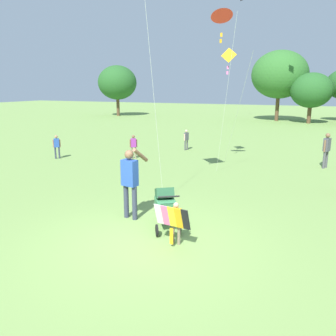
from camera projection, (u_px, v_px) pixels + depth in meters
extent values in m
plane|color=#75994C|center=(146.00, 242.00, 7.50)|extent=(120.00, 120.00, 0.00)
cylinder|color=brown|center=(118.00, 107.00, 39.80)|extent=(0.36, 0.36, 1.97)
ellipsoid|color=#235623|center=(117.00, 83.00, 39.15)|extent=(4.53, 4.08, 3.85)
cylinder|color=brown|center=(277.00, 109.00, 33.76)|extent=(0.36, 0.36, 2.31)
ellipsoid|color=#2D6628|center=(280.00, 75.00, 32.99)|extent=(5.38, 4.85, 4.58)
cylinder|color=brown|center=(309.00, 115.00, 31.51)|extent=(0.36, 0.36, 1.52)
ellipsoid|color=#235623|center=(311.00, 90.00, 30.99)|extent=(3.71, 3.34, 3.16)
cylinder|color=#7F705B|center=(179.00, 235.00, 7.33)|extent=(0.07, 0.07, 0.46)
cylinder|color=#7F705B|center=(173.00, 233.00, 7.40)|extent=(0.07, 0.07, 0.46)
cube|color=orange|center=(176.00, 216.00, 7.27)|extent=(0.22, 0.15, 0.35)
cylinder|color=tan|center=(181.00, 218.00, 7.21)|extent=(0.05, 0.05, 0.31)
cylinder|color=tan|center=(171.00, 216.00, 7.33)|extent=(0.05, 0.05, 0.31)
sphere|color=tan|center=(176.00, 205.00, 7.21)|extent=(0.12, 0.12, 0.12)
cube|color=black|center=(186.00, 220.00, 6.95)|extent=(0.18, 0.19, 0.48)
cube|color=#F4A319|center=(179.00, 218.00, 7.03)|extent=(0.18, 0.19, 0.48)
cube|color=yellow|center=(172.00, 217.00, 7.10)|extent=(0.18, 0.19, 0.48)
cube|color=pink|center=(165.00, 215.00, 7.18)|extent=(0.18, 0.19, 0.48)
cube|color=white|center=(159.00, 214.00, 7.26)|extent=(0.18, 0.19, 0.48)
cube|color=#F4A319|center=(171.00, 236.00, 7.19)|extent=(0.08, 0.02, 0.36)
cylinder|color=#33384C|center=(126.00, 201.00, 8.83)|extent=(0.13, 0.13, 0.89)
cylinder|color=#33384C|center=(135.00, 203.00, 8.68)|extent=(0.13, 0.13, 0.89)
cube|color=#284CA8|center=(130.00, 173.00, 8.57)|extent=(0.42, 0.30, 0.66)
cylinder|color=brown|center=(122.00, 173.00, 8.71)|extent=(0.10, 0.10, 0.59)
cylinder|color=brown|center=(140.00, 155.00, 8.46)|extent=(0.19, 0.55, 0.42)
sphere|color=brown|center=(129.00, 155.00, 8.46)|extent=(0.23, 0.23, 0.23)
cylinder|color=black|center=(163.00, 217.00, 8.57)|extent=(0.19, 0.26, 0.28)
cylinder|color=black|center=(157.00, 231.00, 7.76)|extent=(0.19, 0.26, 0.28)
cylinder|color=black|center=(179.00, 229.00, 7.84)|extent=(0.19, 0.26, 0.28)
cube|color=#337247|center=(165.00, 207.00, 8.06)|extent=(0.72, 0.78, 0.36)
cube|color=#235031|center=(164.00, 193.00, 8.12)|extent=(0.58, 0.57, 0.35)
cylinder|color=black|center=(169.00, 197.00, 7.53)|extent=(0.42, 0.30, 0.04)
cylinder|color=silver|center=(152.00, 78.00, 8.70)|extent=(0.02, 1.41, 7.10)
cone|color=red|center=(222.00, 15.00, 12.38)|extent=(1.05, 1.01, 0.43)
cube|color=#F4A319|center=(221.00, 35.00, 12.54)|extent=(0.08, 0.05, 0.14)
cube|color=#F4A319|center=(221.00, 41.00, 12.57)|extent=(0.08, 0.06, 0.14)
cylinder|color=silver|center=(226.00, 101.00, 12.20)|extent=(0.94, 1.60, 5.63)
cube|color=#F4A319|center=(229.00, 55.00, 14.55)|extent=(0.73, 0.39, 0.64)
cube|color=pink|center=(228.00, 67.00, 14.71)|extent=(0.09, 0.06, 0.14)
cube|color=pink|center=(227.00, 73.00, 14.77)|extent=(0.08, 0.04, 0.14)
cylinder|color=silver|center=(237.00, 115.00, 13.41)|extent=(1.59, 3.12, 4.50)
cylinder|color=#4C4C51|center=(187.00, 145.00, 18.37)|extent=(0.08, 0.08, 0.54)
cylinder|color=#4C4C51|center=(185.00, 145.00, 18.26)|extent=(0.08, 0.08, 0.54)
cube|color=#4C4C56|center=(186.00, 136.00, 18.21)|extent=(0.22, 0.27, 0.40)
cylinder|color=beige|center=(188.00, 137.00, 18.31)|extent=(0.06, 0.06, 0.36)
cylinder|color=beige|center=(184.00, 137.00, 18.11)|extent=(0.06, 0.06, 0.36)
sphere|color=beige|center=(186.00, 131.00, 18.14)|extent=(0.14, 0.14, 0.14)
cylinder|color=#33384C|center=(59.00, 153.00, 16.16)|extent=(0.08, 0.08, 0.55)
cylinder|color=#33384C|center=(55.00, 153.00, 16.11)|extent=(0.08, 0.08, 0.55)
cube|color=#284CA8|center=(57.00, 143.00, 16.02)|extent=(0.28, 0.27, 0.41)
cylinder|color=#A37556|center=(60.00, 143.00, 16.07)|extent=(0.06, 0.06, 0.37)
cylinder|color=#A37556|center=(53.00, 144.00, 15.99)|extent=(0.06, 0.06, 0.37)
sphere|color=#A37556|center=(56.00, 137.00, 15.96)|extent=(0.14, 0.14, 0.14)
cylinder|color=#4C4C51|center=(326.00, 159.00, 14.31)|extent=(0.11, 0.11, 0.72)
cylinder|color=#4C4C51|center=(324.00, 160.00, 14.16)|extent=(0.11, 0.11, 0.72)
cube|color=#4C4C56|center=(327.00, 145.00, 14.09)|extent=(0.31, 0.37, 0.54)
cylinder|color=brown|center=(329.00, 145.00, 14.22)|extent=(0.08, 0.08, 0.48)
cylinder|color=brown|center=(325.00, 146.00, 13.97)|extent=(0.08, 0.08, 0.48)
sphere|color=brown|center=(328.00, 135.00, 14.00)|extent=(0.19, 0.19, 0.19)
cylinder|color=#7F705B|center=(136.00, 153.00, 16.16)|extent=(0.08, 0.08, 0.55)
cylinder|color=#7F705B|center=(132.00, 153.00, 16.12)|extent=(0.08, 0.08, 0.55)
cube|color=purple|center=(133.00, 143.00, 16.03)|extent=(0.28, 0.26, 0.41)
cylinder|color=brown|center=(137.00, 143.00, 16.06)|extent=(0.06, 0.06, 0.37)
cylinder|color=brown|center=(130.00, 143.00, 16.01)|extent=(0.06, 0.06, 0.37)
sphere|color=brown|center=(133.00, 137.00, 15.96)|extent=(0.14, 0.14, 0.14)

